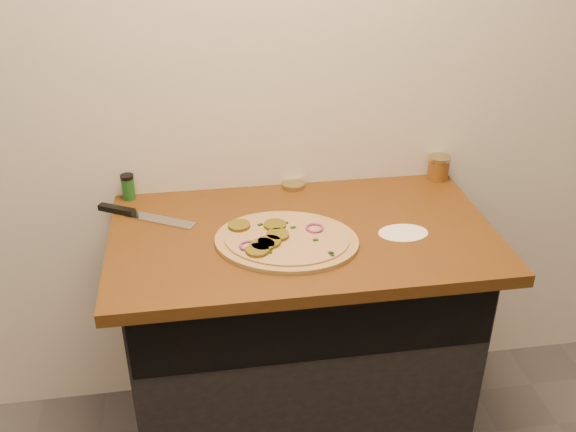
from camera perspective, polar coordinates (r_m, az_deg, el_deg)
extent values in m
cube|color=silver|center=(2.14, -0.13, 13.75)|extent=(4.00, 0.02, 2.70)
cube|color=black|center=(2.31, 1.04, -10.99)|extent=(1.10, 0.60, 0.86)
cube|color=brown|center=(2.02, 1.29, -1.72)|extent=(1.20, 0.70, 0.04)
cylinder|color=tan|center=(1.94, -0.14, -2.22)|extent=(0.53, 0.53, 0.01)
cylinder|color=beige|center=(1.94, -0.14, -1.98)|extent=(0.46, 0.46, 0.01)
cylinder|color=brown|center=(1.86, -2.74, -3.07)|extent=(0.07, 0.07, 0.01)
cylinder|color=brown|center=(1.94, -0.92, -1.70)|extent=(0.07, 0.07, 0.01)
cylinder|color=brown|center=(1.99, -4.38, -0.85)|extent=(0.07, 0.07, 0.01)
cylinder|color=brown|center=(1.90, -1.67, -2.32)|extent=(0.07, 0.07, 0.01)
cylinder|color=brown|center=(1.99, -1.17, -0.80)|extent=(0.07, 0.07, 0.01)
cylinder|color=brown|center=(1.89, -2.24, -2.59)|extent=(0.07, 0.07, 0.01)
torus|color=#85326E|center=(1.89, -3.51, -2.64)|extent=(0.06, 0.06, 0.01)
torus|color=#85326E|center=(1.98, 2.38, -1.06)|extent=(0.06, 0.06, 0.01)
cube|color=black|center=(2.01, -0.22, -0.62)|extent=(0.02, 0.01, 0.00)
cube|color=black|center=(1.88, -3.98, -2.96)|extent=(0.02, 0.01, 0.00)
cube|color=black|center=(2.00, -2.49, -0.76)|extent=(0.02, 0.01, 0.00)
cube|color=black|center=(1.98, 0.46, -1.02)|extent=(0.02, 0.01, 0.00)
cube|color=black|center=(1.85, 3.92, -3.44)|extent=(0.01, 0.02, 0.00)
cube|color=black|center=(1.86, 3.85, -3.29)|extent=(0.02, 0.02, 0.00)
cube|color=black|center=(1.92, 2.46, -2.13)|extent=(0.02, 0.01, 0.00)
cube|color=black|center=(1.86, -1.57, -3.21)|extent=(0.01, 0.02, 0.00)
cube|color=black|center=(1.87, -2.29, -3.16)|extent=(0.02, 0.02, 0.00)
cube|color=#B7BAC1|center=(2.10, -11.28, -0.35)|extent=(0.23, 0.16, 0.01)
cube|color=black|center=(2.18, -14.98, 0.56)|extent=(0.13, 0.09, 0.02)
cylinder|color=tan|center=(2.27, 0.47, 2.76)|extent=(0.10, 0.10, 0.02)
cylinder|color=#A41011|center=(2.39, 13.22, 4.08)|extent=(0.08, 0.08, 0.07)
cylinder|color=tan|center=(2.37, 13.33, 5.02)|extent=(0.08, 0.08, 0.01)
cylinder|color=#1C5A1E|center=(2.25, -14.01, 2.37)|extent=(0.04, 0.04, 0.08)
cylinder|color=black|center=(2.23, -14.15, 3.40)|extent=(0.04, 0.04, 0.01)
cylinder|color=white|center=(2.03, 10.21, -1.48)|extent=(0.16, 0.16, 0.00)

